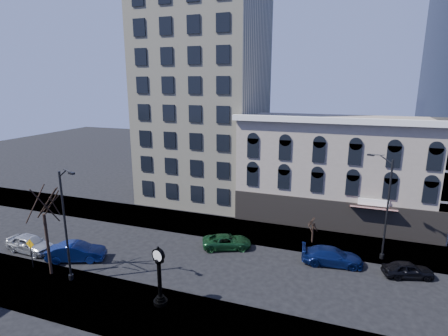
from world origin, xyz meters
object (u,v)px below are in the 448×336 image
at_px(car_near_a, 30,243).
at_px(car_near_b, 76,252).
at_px(street_clock, 159,278).
at_px(warning_sign, 31,248).
at_px(street_lamp_near, 66,196).

distance_m(car_near_a, car_near_b, 5.47).
bearing_deg(car_near_a, street_clock, -98.40).
xyz_separation_m(street_clock, warning_sign, (-13.20, 0.86, -0.24)).
height_order(street_lamp_near, car_near_a, street_lamp_near).
height_order(street_lamp_near, warning_sign, street_lamp_near).
distance_m(street_clock, car_near_b, 11.24).
bearing_deg(warning_sign, street_lamp_near, -5.69).
xyz_separation_m(street_lamp_near, car_near_b, (-2.71, 3.19, -6.65)).
height_order(warning_sign, car_near_b, warning_sign).
relative_size(street_lamp_near, car_near_a, 1.97).
distance_m(street_clock, car_near_a, 16.49).
xyz_separation_m(street_clock, street_lamp_near, (-7.92, 0.18, 5.30)).
relative_size(street_clock, street_lamp_near, 0.47).
relative_size(car_near_a, car_near_b, 0.97).
bearing_deg(car_near_b, street_clock, -129.44).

